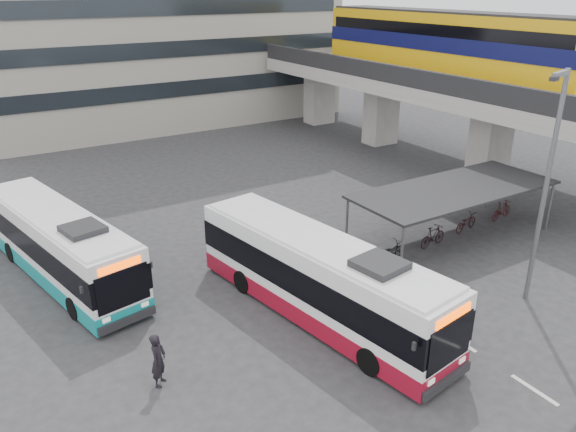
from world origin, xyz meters
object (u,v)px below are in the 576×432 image
bus_teal (60,245)px  lamp_post (547,177)px  pedestrian (158,360)px  bus_main (318,278)px

bus_teal → lamp_post: bearing=-49.2°
bus_teal → lamp_post: lamp_post is taller
pedestrian → bus_teal: bearing=48.6°
bus_main → pedestrian: (-6.24, -0.65, -0.64)m
bus_main → pedestrian: bearing=177.3°
bus_main → bus_teal: bearing=123.9°
pedestrian → lamp_post: size_ratio=0.20×
bus_main → bus_teal: bus_main is taller
bus_main → pedestrian: bus_main is taller
pedestrian → bus_main: bearing=-42.1°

